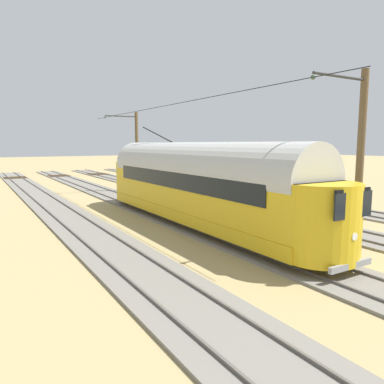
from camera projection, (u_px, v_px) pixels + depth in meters
name	position (u px, v px, depth m)	size (l,w,h in m)	color
ground_plane	(207.00, 213.00, 22.58)	(220.00, 220.00, 0.00)	tan
track_streetcar_siding	(292.00, 201.00, 26.82)	(2.80, 80.00, 0.18)	slate
track_adjacent_siding	(237.00, 207.00, 24.16)	(2.80, 80.00, 0.18)	slate
track_third_siding	(167.00, 215.00, 21.51)	(2.80, 80.00, 0.18)	slate
track_outer_siding	(79.00, 225.00, 18.85)	(2.80, 80.00, 0.18)	slate
vintage_streetcar	(195.00, 182.00, 18.62)	(2.65, 18.34, 5.15)	gold
catenary_pole_foreground	(136.00, 151.00, 31.69)	(2.97, 0.28, 6.93)	brown
catenary_pole_mid_near	(359.00, 160.00, 13.60)	(2.97, 0.28, 6.93)	brown
overhead_wire_run	(160.00, 107.00, 21.55)	(2.76, 25.35, 0.18)	black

